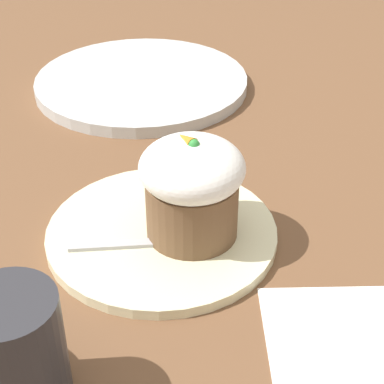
# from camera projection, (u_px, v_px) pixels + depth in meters

# --- Properties ---
(ground_plane) EXTENTS (4.00, 4.00, 0.00)m
(ground_plane) POSITION_uv_depth(u_px,v_px,m) (162.00, 237.00, 0.62)
(ground_plane) COLOR brown
(dessert_plate) EXTENTS (0.22, 0.22, 0.01)m
(dessert_plate) POSITION_uv_depth(u_px,v_px,m) (162.00, 233.00, 0.62)
(dessert_plate) COLOR beige
(dessert_plate) RESTS_ON ground_plane
(carrot_cake) EXTENTS (0.10, 0.10, 0.10)m
(carrot_cake) POSITION_uv_depth(u_px,v_px,m) (192.00, 187.00, 0.58)
(carrot_cake) COLOR brown
(carrot_cake) RESTS_ON dessert_plate
(spoon) EXTENTS (0.08, 0.12, 0.01)m
(spoon) POSITION_uv_depth(u_px,v_px,m) (165.00, 238.00, 0.60)
(spoon) COLOR #B7B7BC
(spoon) RESTS_ON dessert_plate
(coffee_cup) EXTENTS (0.10, 0.07, 0.10)m
(coffee_cup) POSITION_uv_depth(u_px,v_px,m) (15.00, 353.00, 0.44)
(coffee_cup) COLOR #2D2D33
(coffee_cup) RESTS_ON ground_plane
(side_plate) EXTENTS (0.30, 0.30, 0.02)m
(side_plate) POSITION_uv_depth(u_px,v_px,m) (142.00, 82.00, 0.90)
(side_plate) COLOR silver
(side_plate) RESTS_ON ground_plane
(paper_napkin) EXTENTS (0.19, 0.19, 0.00)m
(paper_napkin) POSITION_uv_depth(u_px,v_px,m) (348.00, 352.00, 0.50)
(paper_napkin) COLOR white
(paper_napkin) RESTS_ON ground_plane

